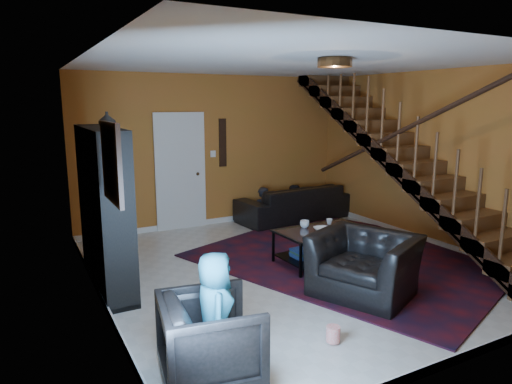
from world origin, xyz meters
TOP-DOWN VIEW (x-y plane):
  - floor at (0.00, 0.00)m, footprint 5.50×5.50m
  - room at (-1.33, 1.33)m, footprint 5.50×5.50m
  - staircase at (2.12, -0.00)m, footprint 0.95×5.02m
  - bookshelf at (-2.40, 0.60)m, footprint 0.35×1.80m
  - door at (-0.70, 2.73)m, footprint 0.82×0.05m
  - framed_picture at (-2.57, -0.90)m, footprint 0.04×0.74m
  - wall_hanging at (0.15, 2.73)m, footprint 0.14×0.03m
  - ceiling_fixture at (0.00, -0.80)m, footprint 0.40×0.40m
  - rug at (1.08, -0.04)m, footprint 4.82×5.13m
  - sofa at (1.50, 2.30)m, footprint 2.38×1.08m
  - armchair_left at (-2.05, -1.92)m, footprint 0.92×0.91m
  - armchair_right at (0.25, -1.18)m, footprint 1.39×1.46m
  - person_adult_a at (0.80, 2.35)m, footprint 0.42×0.28m
  - person_adult_b at (1.50, 2.35)m, footprint 0.57×0.45m
  - person_child at (-1.95, -1.79)m, footprint 0.45×0.59m
  - coffee_table at (0.48, -0.05)m, footprint 1.35×0.82m
  - cup_a at (0.29, 0.17)m, footprint 0.15×0.15m
  - cup_b at (0.72, 0.14)m, footprint 0.11×0.11m
  - bowl at (0.40, -0.12)m, footprint 0.28×0.28m
  - vase at (-2.41, 0.10)m, footprint 0.18×0.18m
  - popcorn_bucket at (-0.79, -1.93)m, footprint 0.16×0.16m

SIDE VIEW (x-z plane):
  - floor at x=0.00m, z-range 0.00..0.00m
  - rug at x=1.08m, z-range 0.00..0.02m
  - room at x=-1.33m, z-range -2.70..2.80m
  - popcorn_bucket at x=-0.79m, z-range 0.02..0.17m
  - person_adult_b at x=1.50m, z-range -0.45..0.68m
  - person_adult_a at x=0.80m, z-range -0.45..0.70m
  - coffee_table at x=0.48m, z-range 0.04..0.55m
  - sofa at x=1.50m, z-range 0.00..0.68m
  - armchair_left at x=-2.05m, z-range 0.00..0.73m
  - armchair_right at x=0.25m, z-range 0.00..0.75m
  - person_child at x=-1.95m, z-range 0.00..1.06m
  - bowl at x=0.40m, z-range 0.50..0.56m
  - cup_b at x=0.72m, z-range 0.50..0.59m
  - cup_a at x=0.29m, z-range 0.50..0.61m
  - bookshelf at x=-2.40m, z-range -0.04..1.96m
  - door at x=-0.70m, z-range 0.00..2.05m
  - staircase at x=2.12m, z-range -0.19..2.99m
  - wall_hanging at x=0.15m, z-range 1.10..2.00m
  - framed_picture at x=-2.57m, z-range 1.38..2.12m
  - vase at x=-2.41m, z-range 2.00..2.19m
  - ceiling_fixture at x=0.00m, z-range 2.69..2.79m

